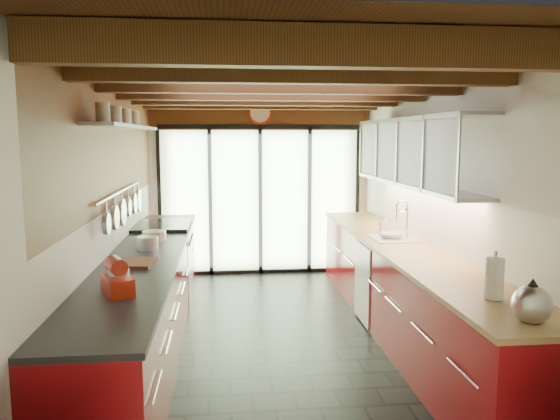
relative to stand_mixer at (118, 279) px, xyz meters
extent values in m
plane|color=black|center=(1.27, 1.41, -1.03)|extent=(5.50, 5.50, 0.00)
plane|color=silver|center=(1.27, 4.16, 0.27)|extent=(3.20, 0.00, 3.20)
plane|color=silver|center=(1.27, -1.34, 0.27)|extent=(3.20, 0.00, 3.20)
plane|color=silver|center=(-0.33, 1.41, 0.27)|extent=(0.00, 5.50, 5.50)
plane|color=silver|center=(2.87, 1.41, 0.27)|extent=(0.00, 5.50, 5.50)
plane|color=#472814|center=(1.27, 1.41, 1.57)|extent=(5.50, 5.50, 0.00)
cube|color=#593316|center=(1.27, -0.84, 1.45)|extent=(3.14, 0.14, 0.22)
cube|color=#593316|center=(1.27, 0.06, 1.45)|extent=(3.14, 0.14, 0.22)
cube|color=#593316|center=(1.27, 0.96, 1.45)|extent=(3.14, 0.14, 0.22)
cube|color=#593316|center=(1.27, 1.86, 1.45)|extent=(3.14, 0.14, 0.22)
cube|color=#593316|center=(1.27, 2.76, 1.45)|extent=(3.14, 0.14, 0.22)
cube|color=#593316|center=(1.27, 3.66, 1.45)|extent=(3.14, 0.14, 0.22)
cube|color=brown|center=(1.27, 4.12, 1.32)|extent=(3.14, 0.06, 0.50)
plane|color=brown|center=(-0.30, 1.61, 0.95)|extent=(0.00, 4.90, 4.90)
plane|color=#C6EAAD|center=(1.27, 4.15, 0.05)|extent=(2.90, 0.00, 2.90)
cube|color=black|center=(-0.18, 4.13, 0.05)|extent=(0.05, 0.04, 2.15)
cube|color=black|center=(2.72, 4.13, 0.05)|extent=(0.05, 0.04, 2.15)
cube|color=black|center=(1.27, 4.10, 0.05)|extent=(0.06, 0.05, 2.15)
cube|color=black|center=(1.27, 4.10, 1.12)|extent=(2.90, 0.05, 0.06)
cylinder|color=#B92B0E|center=(1.27, 4.08, 1.32)|extent=(0.34, 0.04, 0.34)
cylinder|color=beige|center=(1.27, 4.06, 1.32)|extent=(0.28, 0.02, 0.28)
cube|color=maroon|center=(0.00, 1.41, -0.59)|extent=(0.65, 5.00, 0.88)
cube|color=black|center=(0.00, 1.41, -0.13)|extent=(0.68, 5.00, 0.04)
cube|color=silver|center=(0.00, 2.86, -0.59)|extent=(0.66, 0.90, 0.90)
cube|color=black|center=(0.00, 2.86, -0.10)|extent=(0.65, 0.90, 0.06)
cube|color=maroon|center=(2.55, 1.41, -0.59)|extent=(0.65, 5.00, 0.88)
cube|color=tan|center=(2.55, 1.41, -0.13)|extent=(0.68, 5.00, 0.04)
cube|color=white|center=(2.22, 1.81, -0.59)|extent=(0.02, 0.60, 0.84)
cube|color=silver|center=(2.55, 1.81, -0.10)|extent=(0.45, 0.52, 0.02)
cylinder|color=silver|center=(2.69, 1.81, 0.07)|extent=(0.02, 0.02, 0.34)
torus|color=silver|center=(2.63, 1.81, 0.24)|extent=(0.14, 0.02, 0.14)
plane|color=silver|center=(2.53, 1.71, 0.82)|extent=(0.00, 3.00, 3.00)
cube|color=#9EA0A5|center=(2.70, 1.71, 0.49)|extent=(0.34, 3.00, 0.03)
cube|color=#9EA0A5|center=(2.70, 1.71, 1.16)|extent=(0.34, 3.00, 0.03)
cylinder|color=silver|center=(-0.27, 1.71, 0.44)|extent=(0.02, 2.20, 0.02)
cube|color=silver|center=(-0.18, 1.61, 1.07)|extent=(0.28, 2.60, 0.03)
cylinder|color=silver|center=(-0.23, 0.81, 0.26)|extent=(0.04, 0.18, 0.18)
cylinder|color=silver|center=(-0.23, 1.16, 0.26)|extent=(0.04, 0.22, 0.22)
cylinder|color=silver|center=(-0.23, 1.51, 0.26)|extent=(0.04, 0.26, 0.26)
cylinder|color=silver|center=(-0.23, 1.86, 0.26)|extent=(0.04, 0.18, 0.18)
cylinder|color=silver|center=(-0.23, 2.21, 0.26)|extent=(0.04, 0.22, 0.22)
cylinder|color=silver|center=(-0.23, 2.51, 0.26)|extent=(0.04, 0.26, 0.26)
cube|color=red|center=(0.00, -0.01, -0.04)|extent=(0.28, 0.34, 0.13)
cylinder|color=red|center=(0.00, -0.03, 0.10)|extent=(0.18, 0.22, 0.12)
cylinder|color=silver|center=(0.00, 0.04, 0.00)|extent=(0.20, 0.20, 0.13)
cylinder|color=silver|center=(0.00, 1.51, -0.04)|extent=(0.21, 0.21, 0.13)
cylinder|color=silver|center=(0.00, 2.02, -0.06)|extent=(0.29, 0.29, 0.10)
cube|color=brown|center=(0.00, 0.87, -0.09)|extent=(0.30, 0.40, 0.03)
sphere|color=silver|center=(2.54, -0.84, 0.01)|extent=(0.29, 0.29, 0.23)
cone|color=black|center=(2.54, -0.84, 0.14)|extent=(0.11, 0.11, 0.06)
cylinder|color=silver|center=(2.54, -0.71, 0.02)|extent=(0.05, 0.09, 0.05)
cylinder|color=white|center=(2.54, -0.39, 0.03)|extent=(0.14, 0.14, 0.28)
cylinder|color=silver|center=(2.54, -0.39, 0.20)|extent=(0.03, 0.03, 0.05)
imported|color=silver|center=(2.54, 2.15, 0.00)|extent=(0.09, 0.10, 0.21)
imported|color=silver|center=(2.54, 1.84, -0.07)|extent=(0.28, 0.28, 0.06)
camera|label=1|loc=(0.74, -3.78, 0.98)|focal=35.00mm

